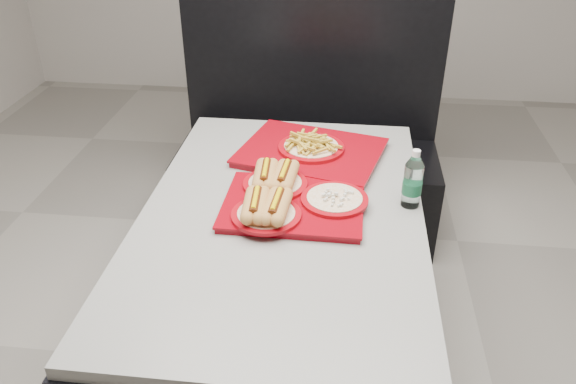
# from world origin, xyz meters

# --- Properties ---
(ground) EXTENTS (6.00, 6.00, 0.00)m
(ground) POSITION_xyz_m (0.00, 0.00, 0.00)
(ground) COLOR gray
(ground) RESTS_ON ground
(diner_table) EXTENTS (0.92, 1.42, 0.75)m
(diner_table) POSITION_xyz_m (0.00, 0.00, 0.58)
(diner_table) COLOR black
(diner_table) RESTS_ON ground
(booth_bench) EXTENTS (1.30, 0.57, 1.35)m
(booth_bench) POSITION_xyz_m (0.00, 1.09, 0.40)
(booth_bench) COLOR black
(booth_bench) RESTS_ON ground
(tray_near) EXTENTS (0.47, 0.41, 0.10)m
(tray_near) POSITION_xyz_m (0.01, 0.02, 0.79)
(tray_near) COLOR maroon
(tray_near) RESTS_ON diner_table
(tray_far) EXTENTS (0.59, 0.51, 0.10)m
(tray_far) POSITION_xyz_m (0.06, 0.39, 0.78)
(tray_far) COLOR maroon
(tray_far) RESTS_ON diner_table
(water_bottle) EXTENTS (0.06, 0.06, 0.20)m
(water_bottle) POSITION_xyz_m (0.41, 0.08, 0.84)
(water_bottle) COLOR silver
(water_bottle) RESTS_ON diner_table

